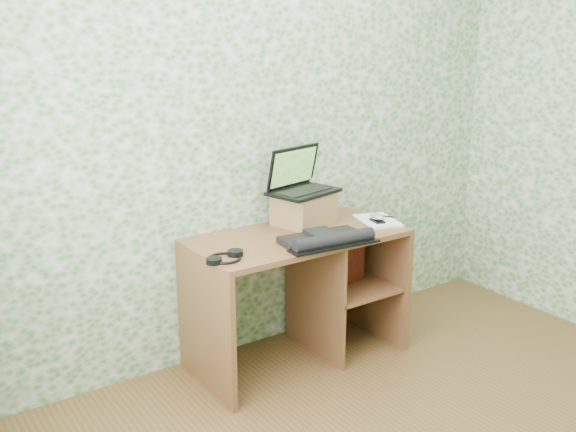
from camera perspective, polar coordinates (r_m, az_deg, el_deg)
wall_back at (r=3.67m, az=-1.92°, el=7.79°), size 3.50×0.00×3.50m
wall_left at (r=1.43m, az=-24.16°, el=-6.87°), size 0.00×3.50×3.50m
desk at (r=3.69m, az=1.58°, el=-5.31°), size 1.20×0.60×0.75m
riser at (r=3.71m, az=1.40°, el=0.64°), size 0.36×0.32×0.18m
laptop at (r=3.70m, az=1.04°, el=3.07°), size 0.44×0.36×0.26m
keyboard at (r=3.39m, az=3.44°, el=-2.03°), size 0.52×0.30×0.07m
headphones at (r=3.16m, az=-5.64°, el=-3.69°), size 0.22×0.20×0.03m
notepad at (r=3.81m, az=7.93°, el=-0.42°), size 0.28×0.34×0.01m
mouse at (r=3.76m, az=7.94°, el=-0.23°), size 0.09×0.12×0.04m
pen at (r=3.87m, az=8.48°, el=-0.00°), size 0.08×0.11×0.01m
red_box at (r=3.81m, az=5.22°, el=-3.89°), size 0.24×0.10×0.28m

